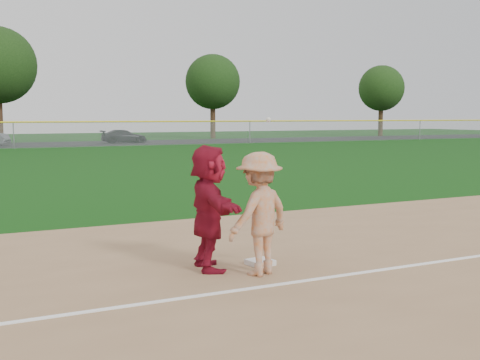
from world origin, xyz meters
name	(u,v)px	position (x,y,z in m)	size (l,w,h in m)	color
ground	(281,270)	(0.00, 0.00, 0.00)	(160.00, 160.00, 0.00)	#0E3D0B
foul_line	(309,280)	(0.00, -0.80, 0.03)	(60.00, 0.10, 0.01)	white
parking_asphalt	(6,145)	(0.00, 46.00, 0.01)	(120.00, 10.00, 0.01)	black
first_base	(260,262)	(-0.20, 0.35, 0.06)	(0.38, 0.38, 0.09)	silver
base_runner	(209,208)	(-1.06, 0.47, 1.01)	(1.84, 0.59, 1.98)	maroon
car_right	(124,136)	(10.01, 45.65, 0.61)	(1.68, 4.13, 1.20)	black
first_base_play	(259,214)	(-0.49, -0.15, 0.96)	(1.39, 1.10, 2.41)	#A4A4A6
outfield_fence	(13,123)	(0.00, 40.00, 1.96)	(110.00, 0.12, 110.00)	#999EA0
tree_3	(213,82)	(22.00, 52.80, 6.16)	(6.00, 6.00, 9.19)	#372314
tree_4	(381,88)	(44.00, 51.20, 5.85)	(5.60, 5.60, 8.67)	#342313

